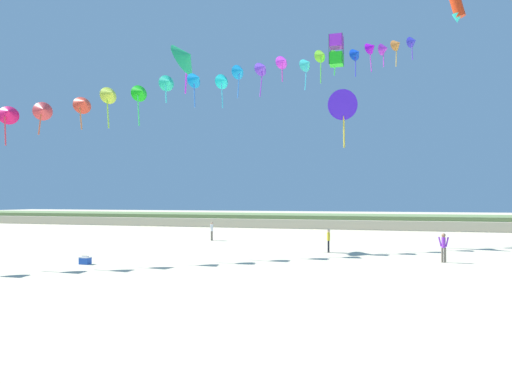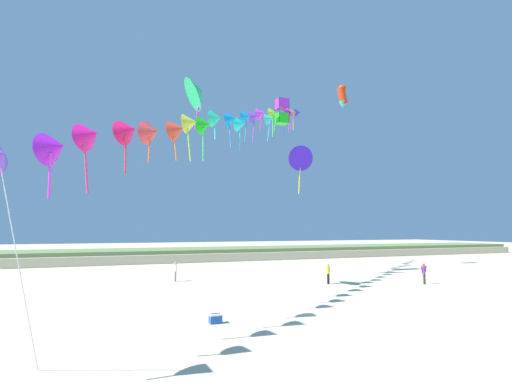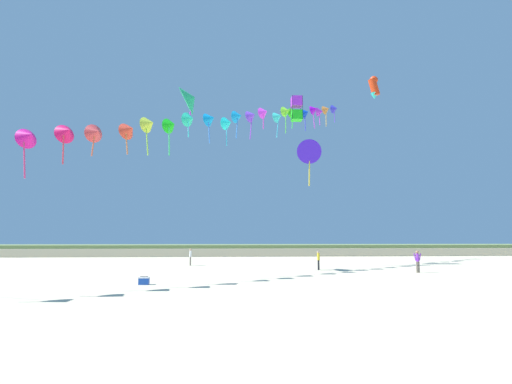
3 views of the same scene
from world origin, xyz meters
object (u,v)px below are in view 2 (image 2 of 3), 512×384
object	(u,v)px
person_near_left	(424,272)
person_mid_center	(175,270)
large_kite_mid_trail	(282,112)
large_kite_outer_drift	(342,95)
large_kite_high_solo	(299,158)
person_near_right	(328,272)
beach_cooler	(215,319)
large_kite_low_lead	(198,93)

from	to	relation	value
person_near_left	person_mid_center	xyz separation A→B (m)	(-18.04, 9.27, -0.02)
large_kite_mid_trail	large_kite_outer_drift	world-z (taller)	large_kite_outer_drift
large_kite_high_solo	large_kite_outer_drift	xyz separation A→B (m)	(9.15, 5.86, 9.28)
person_mid_center	large_kite_mid_trail	world-z (taller)	large_kite_mid_trail
person_near_left	large_kite_mid_trail	world-z (taller)	large_kite_mid_trail
person_mid_center	large_kite_mid_trail	bearing A→B (deg)	7.64
person_near_left	large_kite_outer_drift	bearing A→B (deg)	79.46
person_near_right	large_kite_outer_drift	distance (m)	24.61
person_near_right	large_kite_outer_drift	size ratio (longest dim) A/B	0.56
person_near_right	large_kite_high_solo	xyz separation A→B (m)	(0.51, 5.54, 10.27)
person_near_right	beach_cooler	bearing A→B (deg)	-142.12
person_mid_center	large_kite_mid_trail	xyz separation A→B (m)	(10.76, 1.44, 15.33)
large_kite_mid_trail	large_kite_high_solo	bearing A→B (deg)	-68.73
large_kite_low_lead	large_kite_mid_trail	size ratio (longest dim) A/B	1.61
person_near_right	beach_cooler	world-z (taller)	person_near_right
person_mid_center	person_near_right	bearing A→B (deg)	-29.26
beach_cooler	large_kite_outer_drift	bearing A→B (deg)	43.68
large_kite_low_lead	beach_cooler	world-z (taller)	large_kite_low_lead
large_kite_outer_drift	person_mid_center	bearing A→B (deg)	-165.93
person_near_left	large_kite_low_lead	size ratio (longest dim) A/B	0.41
large_kite_low_lead	beach_cooler	size ratio (longest dim) A/B	7.14
large_kite_low_lead	large_kite_outer_drift	xyz separation A→B (m)	(20.48, 11.03, 6.03)
person_near_right	large_kite_high_solo	size ratio (longest dim) A/B	0.34
person_near_right	person_mid_center	distance (m)	12.69
large_kite_outer_drift	large_kite_low_lead	bearing A→B (deg)	-151.69
person_mid_center	large_kite_outer_drift	world-z (taller)	large_kite_outer_drift
person_mid_center	large_kite_outer_drift	bearing A→B (deg)	14.07
person_near_left	large_kite_mid_trail	bearing A→B (deg)	124.19
large_kite_outer_drift	beach_cooler	distance (m)	36.45
person_near_left	person_near_right	distance (m)	7.62
large_kite_low_lead	beach_cooler	bearing A→B (deg)	-98.25
large_kite_high_solo	large_kite_outer_drift	world-z (taller)	large_kite_outer_drift
large_kite_outer_drift	beach_cooler	size ratio (longest dim) A/B	4.87
large_kite_mid_trail	large_kite_high_solo	xyz separation A→B (m)	(0.82, -2.11, -5.09)
large_kite_mid_trail	large_kite_high_solo	distance (m)	5.57
large_kite_high_solo	large_kite_outer_drift	size ratio (longest dim) A/B	1.68
large_kite_mid_trail	beach_cooler	size ratio (longest dim) A/B	4.42
person_near_right	person_mid_center	size ratio (longest dim) A/B	0.97
person_near_left	large_kite_outer_drift	xyz separation A→B (m)	(2.69, 14.47, 19.50)
person_mid_center	beach_cooler	distance (m)	15.79
person_mid_center	large_kite_low_lead	bearing A→B (deg)	-87.52
large_kite_mid_trail	large_kite_high_solo	world-z (taller)	large_kite_mid_trail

